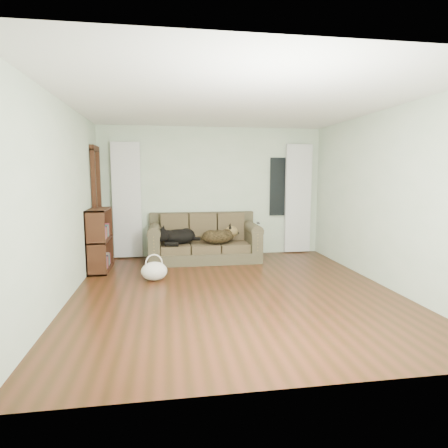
{
  "coord_description": "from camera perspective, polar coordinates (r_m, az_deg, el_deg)",
  "views": [
    {
      "loc": [
        -0.94,
        -5.1,
        1.65
      ],
      "look_at": [
        0.1,
        1.6,
        0.75
      ],
      "focal_mm": 30.0,
      "sensor_mm": 36.0,
      "label": 1
    }
  ],
  "objects": [
    {
      "name": "curtain_left",
      "position": [
        7.58,
        -14.58,
        3.5
      ],
      "size": [
        0.55,
        0.08,
        2.25
      ],
      "primitive_type": "cube",
      "color": "silver",
      "rests_on": "ground"
    },
    {
      "name": "wall_back",
      "position": [
        7.67,
        -1.77,
        4.91
      ],
      "size": [
        4.5,
        0.04,
        2.6
      ],
      "primitive_type": "cube",
      "color": "beige",
      "rests_on": "ground"
    },
    {
      "name": "ceiling",
      "position": [
        5.27,
        1.68,
        17.9
      ],
      "size": [
        5.0,
        5.0,
        0.0
      ],
      "primitive_type": "plane",
      "color": "white",
      "rests_on": "ground"
    },
    {
      "name": "window_pane",
      "position": [
        7.94,
        8.75,
        5.63
      ],
      "size": [
        0.5,
        0.03,
        1.2
      ],
      "primitive_type": "cube",
      "color": "black",
      "rests_on": "wall_back"
    },
    {
      "name": "tv_remote",
      "position": [
        7.21,
        5.22,
        0.16
      ],
      "size": [
        0.07,
        0.17,
        0.02
      ],
      "primitive_type": "cube",
      "rotation": [
        0.0,
        0.0,
        -0.16
      ],
      "color": "black",
      "rests_on": "sofa"
    },
    {
      "name": "floor",
      "position": [
        5.44,
        1.57,
        -10.12
      ],
      "size": [
        5.0,
        5.0,
        0.0
      ],
      "primitive_type": "plane",
      "color": "#331D0C",
      "rests_on": "ground"
    },
    {
      "name": "dog_shepherd",
      "position": [
        7.13,
        -0.71,
        -1.84
      ],
      "size": [
        0.72,
        0.57,
        0.29
      ],
      "primitive_type": "ellipsoid",
      "rotation": [
        0.0,
        0.0,
        3.33
      ],
      "color": "black",
      "rests_on": "sofa"
    },
    {
      "name": "sofa",
      "position": [
        7.21,
        -3.02,
        -2.06
      ],
      "size": [
        2.09,
        0.9,
        0.86
      ],
      "primitive_type": "cube",
      "color": "#3E3E28",
      "rests_on": "floor"
    },
    {
      "name": "bookshelf",
      "position": [
        6.82,
        -18.41,
        -2.57
      ],
      "size": [
        0.38,
        0.88,
        1.07
      ],
      "primitive_type": "cube",
      "rotation": [
        0.0,
        0.0,
        -0.07
      ],
      "color": "#32190E",
      "rests_on": "floor"
    },
    {
      "name": "wall_right",
      "position": [
        6.03,
        23.22,
        3.59
      ],
      "size": [
        0.04,
        5.0,
        2.6
      ],
      "primitive_type": "cube",
      "color": "beige",
      "rests_on": "ground"
    },
    {
      "name": "tote_bag",
      "position": [
        6.01,
        -10.59,
        -6.97
      ],
      "size": [
        0.41,
        0.32,
        0.3
      ],
      "primitive_type": "ellipsoid",
      "rotation": [
        0.0,
        0.0,
        -0.01
      ],
      "color": "silver",
      "rests_on": "floor"
    },
    {
      "name": "wall_left",
      "position": [
        5.28,
        -23.2,
        3.12
      ],
      "size": [
        0.04,
        5.0,
        2.6
      ],
      "primitive_type": "cube",
      "color": "beige",
      "rests_on": "ground"
    },
    {
      "name": "dog_black_lab",
      "position": [
        7.12,
        -7.26,
        -2.0
      ],
      "size": [
        0.75,
        0.58,
        0.29
      ],
      "primitive_type": "ellipsoid",
      "rotation": [
        0.0,
        0.0,
        0.18
      ],
      "color": "black",
      "rests_on": "sofa"
    },
    {
      "name": "curtain_right",
      "position": [
        8.02,
        11.21,
        3.81
      ],
      "size": [
        0.55,
        0.08,
        2.25
      ],
      "primitive_type": "cube",
      "color": "silver",
      "rests_on": "ground"
    },
    {
      "name": "door_casing",
      "position": [
        7.29,
        -18.76,
        2.4
      ],
      "size": [
        0.07,
        0.6,
        2.1
      ],
      "primitive_type": "cube",
      "color": "#32190E",
      "rests_on": "ground"
    }
  ]
}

